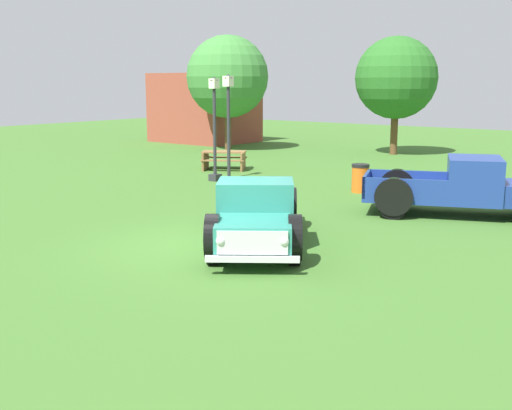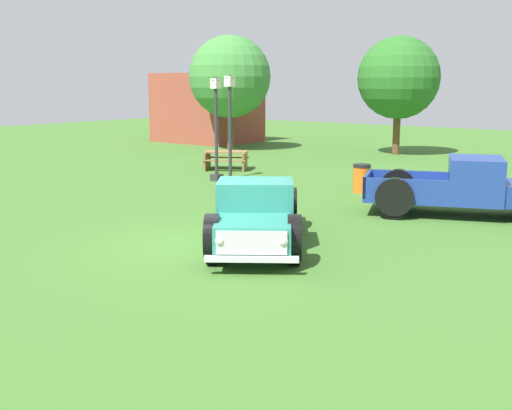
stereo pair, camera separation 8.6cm
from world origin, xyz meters
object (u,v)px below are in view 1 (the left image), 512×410
at_px(picnic_table, 224,158).
at_px(oak_tree_west, 228,77).
at_px(pickup_truck_behind_left, 476,189).
at_px(oak_tree_east, 396,78).
at_px(lamp_post_near, 229,128).
at_px(trash_can, 360,178).
at_px(pickup_truck_foreground, 256,216).
at_px(lamp_post_far, 215,127).

distance_m(picnic_table, oak_tree_west, 8.78).
distance_m(pickup_truck_behind_left, oak_tree_east, 15.61).
bearing_deg(lamp_post_near, pickup_truck_behind_left, 0.04).
bearing_deg(trash_can, pickup_truck_foreground, -78.30).
relative_size(oak_tree_east, oak_tree_west, 0.96).
height_order(lamp_post_near, oak_tree_east, oak_tree_east).
relative_size(lamp_post_far, oak_tree_west, 0.63).
xyz_separation_m(pickup_truck_foreground, lamp_post_near, (-6.01, 6.28, 1.33)).
height_order(lamp_post_near, trash_can, lamp_post_near).
bearing_deg(oak_tree_west, picnic_table, -51.32).
distance_m(lamp_post_near, lamp_post_far, 1.26).
relative_size(lamp_post_near, picnic_table, 1.69).
height_order(pickup_truck_behind_left, lamp_post_near, lamp_post_near).
bearing_deg(trash_can, lamp_post_near, -160.09).
distance_m(lamp_post_near, picnic_table, 4.54).
distance_m(pickup_truck_foreground, picnic_table, 12.96).
distance_m(pickup_truck_foreground, lamp_post_far, 9.96).
xyz_separation_m(pickup_truck_foreground, pickup_truck_behind_left, (2.74, 6.29, 0.06)).
height_order(lamp_post_near, oak_tree_west, oak_tree_west).
bearing_deg(pickup_truck_foreground, oak_tree_west, 131.54).
bearing_deg(lamp_post_near, trash_can, 19.91).
distance_m(pickup_truck_foreground, pickup_truck_behind_left, 6.86).
distance_m(oak_tree_east, oak_tree_west, 8.86).
xyz_separation_m(pickup_truck_foreground, oak_tree_east, (-5.73, 19.04, 3.11)).
relative_size(lamp_post_far, oak_tree_east, 0.65).
height_order(trash_can, oak_tree_east, oak_tree_east).
distance_m(lamp_post_near, oak_tree_west, 12.48).
bearing_deg(oak_tree_east, trash_can, -69.86).
distance_m(lamp_post_far, oak_tree_west, 11.37).
xyz_separation_m(lamp_post_near, picnic_table, (-2.88, 3.14, -1.55)).
xyz_separation_m(lamp_post_far, picnic_table, (-1.76, 2.59, -1.51)).
distance_m(pickup_truck_foreground, lamp_post_near, 8.79).
distance_m(pickup_truck_foreground, trash_can, 8.04).
bearing_deg(oak_tree_west, lamp_post_far, -52.59).
bearing_deg(lamp_post_near, pickup_truck_foreground, -46.30).
bearing_deg(pickup_truck_behind_left, lamp_post_far, 176.86).
relative_size(picnic_table, oak_tree_west, 0.38).
height_order(lamp_post_far, picnic_table, lamp_post_far).
relative_size(pickup_truck_behind_left, picnic_table, 2.44).
bearing_deg(picnic_table, lamp_post_near, -47.43).
distance_m(lamp_post_far, oak_tree_east, 12.42).
bearing_deg(lamp_post_far, trash_can, 10.67).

